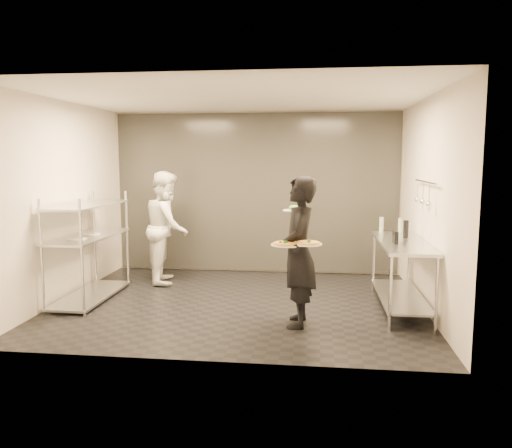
# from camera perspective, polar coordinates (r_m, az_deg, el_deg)

# --- Properties ---
(room_shell) EXTENTS (5.00, 4.00, 2.80)m
(room_shell) POSITION_cam_1_polar(r_m,az_deg,el_deg) (7.91, -0.74, 3.18)
(room_shell) COLOR black
(room_shell) RESTS_ON ground
(pass_rack) EXTENTS (0.60, 1.60, 1.50)m
(pass_rack) POSITION_cam_1_polar(r_m,az_deg,el_deg) (7.46, -18.59, -2.36)
(pass_rack) COLOR silver
(pass_rack) RESTS_ON ground
(prep_counter) EXTENTS (0.60, 1.80, 0.92)m
(prep_counter) POSITION_cam_1_polar(r_m,az_deg,el_deg) (6.88, 16.29, -4.31)
(prep_counter) COLOR silver
(prep_counter) RESTS_ON ground
(utensil_rail) EXTENTS (0.07, 1.20, 0.31)m
(utensil_rail) POSITION_cam_1_polar(r_m,az_deg,el_deg) (6.80, 18.64, 3.31)
(utensil_rail) COLOR silver
(utensil_rail) RESTS_ON room_shell
(waiter) EXTENTS (0.43, 0.66, 1.79)m
(waiter) POSITION_cam_1_polar(r_m,az_deg,el_deg) (5.95, 4.88, -3.19)
(waiter) COLOR black
(waiter) RESTS_ON ground
(chef) EXTENTS (0.84, 0.99, 1.80)m
(chef) POSITION_cam_1_polar(r_m,az_deg,el_deg) (8.17, -10.12, -0.34)
(chef) COLOR white
(chef) RESTS_ON ground
(pizza_plate_near) EXTENTS (0.36, 0.36, 0.05)m
(pizza_plate_near) POSITION_cam_1_polar(r_m,az_deg,el_deg) (5.70, 3.51, -2.28)
(pizza_plate_near) COLOR silver
(pizza_plate_near) RESTS_ON waiter
(pizza_plate_far) EXTENTS (0.32, 0.32, 0.05)m
(pizza_plate_far) POSITION_cam_1_polar(r_m,az_deg,el_deg) (5.67, 5.97, -2.19)
(pizza_plate_far) COLOR silver
(pizza_plate_far) RESTS_ON waiter
(salad_plate) EXTENTS (0.28, 0.28, 0.07)m
(salad_plate) POSITION_cam_1_polar(r_m,az_deg,el_deg) (6.21, 4.38, 1.73)
(salad_plate) COLOR silver
(salad_plate) RESTS_ON waiter
(pos_monitor) EXTENTS (0.05, 0.23, 0.16)m
(pos_monitor) POSITION_cam_1_polar(r_m,az_deg,el_deg) (6.61, 15.64, -1.44)
(pos_monitor) COLOR black
(pos_monitor) RESTS_ON prep_counter
(bottle_green) EXTENTS (0.06, 0.06, 0.22)m
(bottle_green) POSITION_cam_1_polar(r_m,az_deg,el_deg) (7.56, 14.14, -0.06)
(bottle_green) COLOR gray
(bottle_green) RESTS_ON prep_counter
(bottle_clear) EXTENTS (0.06, 0.06, 0.22)m
(bottle_clear) POSITION_cam_1_polar(r_m,az_deg,el_deg) (7.57, 16.17, -0.15)
(bottle_clear) COLOR gray
(bottle_clear) RESTS_ON prep_counter
(bottle_dark) EXTENTS (0.07, 0.07, 0.24)m
(bottle_dark) POSITION_cam_1_polar(r_m,az_deg,el_deg) (7.08, 16.76, -0.57)
(bottle_dark) COLOR black
(bottle_dark) RESTS_ON prep_counter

